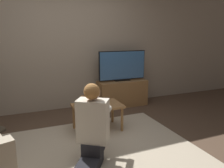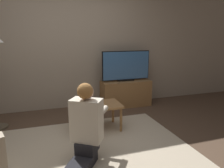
% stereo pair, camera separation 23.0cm
% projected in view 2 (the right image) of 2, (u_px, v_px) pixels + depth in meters
% --- Properties ---
extents(ground_plane, '(10.00, 10.00, 0.00)m').
position_uv_depth(ground_plane, '(92.00, 153.00, 2.73)').
color(ground_plane, brown).
extents(wall_back, '(10.00, 0.06, 2.60)m').
position_uv_depth(wall_back, '(68.00, 43.00, 4.23)').
color(wall_back, tan).
rests_on(wall_back, ground_plane).
extents(rug, '(2.51, 2.04, 0.02)m').
position_uv_depth(rug, '(92.00, 152.00, 2.73)').
color(rug, '#BCAD93').
rests_on(rug, ground_plane).
extents(tv_stand, '(1.01, 0.37, 0.53)m').
position_uv_depth(tv_stand, '(126.00, 93.00, 4.51)').
color(tv_stand, olive).
rests_on(tv_stand, ground_plane).
extents(tv, '(1.00, 0.08, 0.61)m').
position_uv_depth(tv, '(126.00, 66.00, 4.39)').
color(tv, black).
rests_on(tv, tv_stand).
extents(coffee_table, '(0.73, 0.45, 0.42)m').
position_uv_depth(coffee_table, '(97.00, 108.00, 3.31)').
color(coffee_table, olive).
rests_on(coffee_table, ground_plane).
extents(person_kneeling, '(0.67, 0.84, 0.93)m').
position_uv_depth(person_kneeling, '(86.00, 126.00, 2.43)').
color(person_kneeling, '#232328').
rests_on(person_kneeling, rug).
extents(picture_frame, '(0.11, 0.01, 0.15)m').
position_uv_depth(picture_frame, '(84.00, 99.00, 3.30)').
color(picture_frame, olive).
rests_on(picture_frame, coffee_table).
extents(remote, '(0.04, 0.15, 0.02)m').
position_uv_depth(remote, '(99.00, 105.00, 3.22)').
color(remote, black).
rests_on(remote, coffee_table).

